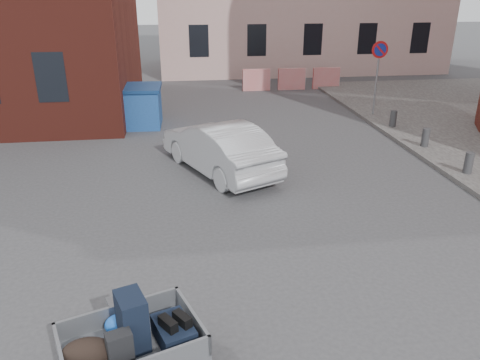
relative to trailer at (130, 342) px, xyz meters
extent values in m
plane|color=#38383A|center=(1.95, 2.31, -0.61)|extent=(120.00, 120.00, 0.00)
cylinder|color=gray|center=(7.95, 11.81, 0.81)|extent=(0.07, 0.07, 2.60)
cylinder|color=red|center=(7.95, 11.79, 1.86)|extent=(0.60, 0.03, 0.60)
cylinder|color=navy|center=(7.95, 11.77, 1.86)|extent=(0.44, 0.03, 0.44)
cylinder|color=#3A3A3D|center=(7.95, 5.71, -0.21)|extent=(0.22, 0.22, 0.55)
cylinder|color=#3A3A3D|center=(7.95, 7.91, -0.21)|extent=(0.22, 0.22, 0.55)
cylinder|color=#3A3A3D|center=(7.95, 10.11, -0.21)|extent=(0.22, 0.22, 0.55)
cube|color=red|center=(4.45, 17.31, -0.11)|extent=(1.30, 0.18, 1.00)
cube|color=red|center=(6.15, 17.31, -0.11)|extent=(1.30, 0.18, 1.00)
cube|color=red|center=(7.85, 17.31, -0.11)|extent=(1.30, 0.18, 1.00)
cylinder|color=black|center=(0.69, 0.25, -0.39)|extent=(0.24, 0.45, 0.44)
cube|color=slate|center=(0.01, 0.00, -0.15)|extent=(1.88, 1.58, 0.08)
cube|color=slate|center=(0.74, 0.27, 0.03)|extent=(0.41, 1.05, 0.28)
cube|color=slate|center=(-0.17, 0.50, 0.03)|extent=(1.52, 0.58, 0.28)
cube|color=slate|center=(-0.30, 0.85, -0.21)|extent=(0.31, 0.69, 0.06)
cube|color=black|center=(0.04, 0.07, 0.24)|extent=(0.44, 0.53, 0.70)
cube|color=black|center=(0.51, 0.08, 0.02)|extent=(0.58, 0.70, 0.25)
ellipsoid|color=black|center=(-0.44, -0.21, 0.07)|extent=(0.69, 0.54, 0.36)
cube|color=black|center=(-0.07, -0.29, 0.13)|extent=(0.32, 0.26, 0.48)
ellipsoid|color=blue|center=(-0.16, 0.32, 0.01)|extent=(0.44, 0.41, 0.24)
cube|color=black|center=(0.46, 0.01, 0.21)|extent=(0.24, 0.28, 0.13)
cube|color=black|center=(0.63, 0.07, 0.21)|extent=(0.24, 0.28, 0.13)
cube|color=#21519E|center=(-1.51, 11.85, 0.03)|extent=(3.26, 1.71, 1.28)
cube|color=navy|center=(-1.51, 11.85, 0.73)|extent=(3.37, 1.82, 0.11)
imported|color=#B4B6BC|center=(1.71, 7.01, 0.06)|extent=(2.98, 4.26, 1.33)
camera|label=1|loc=(0.70, -4.53, 3.88)|focal=35.00mm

